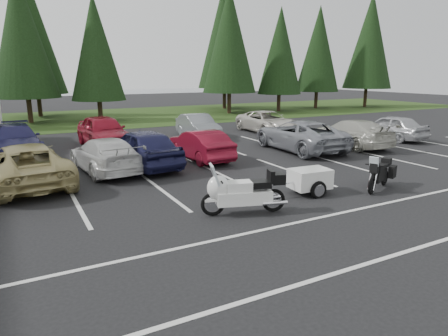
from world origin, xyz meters
TOP-DOWN VIEW (x-y plane):
  - ground at (0.00, 0.00)m, footprint 120.00×120.00m
  - grass_strip at (0.00, 24.00)m, footprint 80.00×16.00m
  - lake_water at (4.00, 55.00)m, footprint 70.00×50.00m
  - stall_markings at (0.00, 2.00)m, footprint 32.00×16.00m
  - conifer_4 at (-5.00, 22.90)m, footprint 4.80×4.80m
  - conifer_5 at (0.00, 21.60)m, footprint 4.14×4.14m
  - conifer_6 at (12.00, 22.10)m, footprint 4.93×4.93m
  - conifer_7 at (17.50, 21.80)m, footprint 4.27×4.27m
  - conifer_8 at (23.00, 22.60)m, footprint 4.53×4.53m
  - conifer_9 at (29.00, 21.30)m, footprint 5.19×5.19m
  - conifer_back_b at (-4.00, 27.50)m, footprint 4.97×4.97m
  - conifer_back_c at (14.00, 26.80)m, footprint 5.50×5.50m
  - car_near_2 at (-6.08, 3.74)m, footprint 2.95×5.48m
  - car_near_3 at (-3.26, 4.48)m, footprint 2.31×4.76m
  - car_near_4 at (-1.74, 4.51)m, footprint 2.37×4.87m
  - car_near_5 at (0.95, 4.69)m, footprint 1.55×4.10m
  - car_near_6 at (6.23, 4.37)m, footprint 2.74×5.55m
  - car_near_7 at (9.26, 3.94)m, footprint 2.14×4.93m
  - car_near_8 at (12.93, 4.51)m, footprint 2.05×4.31m
  - car_far_1 at (-6.25, 9.79)m, footprint 2.34×5.01m
  - car_far_2 at (-2.16, 9.96)m, footprint 2.29×4.92m
  - car_far_3 at (3.36, 10.23)m, footprint 1.73×4.30m
  - car_far_4 at (8.21, 10.16)m, footprint 2.40×4.99m
  - touring_motorcycle at (-0.97, -2.26)m, footprint 2.75×1.54m
  - cargo_trailer at (1.86, -1.65)m, footprint 1.86×1.14m
  - adventure_motorcycle at (4.17, -2.37)m, footprint 2.16×1.47m

SIDE VIEW (x-z plane):
  - ground at x=0.00m, z-range 0.00..0.00m
  - lake_water at x=4.00m, z-range -0.01..0.01m
  - stall_markings at x=0.00m, z-range 0.00..0.01m
  - grass_strip at x=0.00m, z-range 0.00..0.01m
  - cargo_trailer at x=1.86m, z-range 0.00..0.83m
  - adventure_motorcycle at x=4.17m, z-range 0.00..1.25m
  - car_near_3 at x=-3.26m, z-range 0.00..1.33m
  - car_near_5 at x=0.95m, z-range 0.00..1.33m
  - car_far_4 at x=8.21m, z-range 0.00..1.37m
  - car_far_3 at x=3.36m, z-range 0.00..1.39m
  - car_near_7 at x=9.26m, z-range 0.00..1.41m
  - car_far_1 at x=-6.25m, z-range 0.00..1.42m
  - car_near_8 at x=12.93m, z-range 0.00..1.42m
  - touring_motorcycle at x=-0.97m, z-range 0.00..1.45m
  - car_near_2 at x=-6.08m, z-range 0.00..1.46m
  - car_near_6 at x=6.23m, z-range 0.00..1.51m
  - car_near_4 at x=-1.74m, z-range 0.00..1.60m
  - car_far_2 at x=-2.16m, z-range 0.00..1.63m
  - conifer_5 at x=0.00m, z-range 0.81..10.45m
  - conifer_7 at x=17.50m, z-range 0.84..10.78m
  - conifer_8 at x=23.00m, z-range 0.89..11.45m
  - conifer_4 at x=-5.00m, z-range 0.95..12.12m
  - conifer_6 at x=12.00m, z-range 0.97..12.45m
  - conifer_back_b at x=-4.00m, z-range 0.98..12.56m
  - conifer_9 at x=29.00m, z-range 1.02..13.12m
  - conifer_back_c at x=14.00m, z-range 1.09..13.90m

